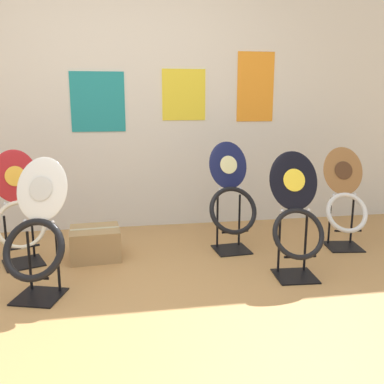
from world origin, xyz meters
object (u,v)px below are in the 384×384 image
toilet_seat_display_crimson_swirl (19,213)px  toilet_seat_display_jazz_black (296,215)px  toilet_seat_display_woodgrain (345,201)px  storage_box (95,243)px  toilet_seat_display_navy_moon (231,199)px  toilet_seat_display_white_plain (37,233)px

toilet_seat_display_crimson_swirl → toilet_seat_display_jazz_black: (1.97, -0.56, 0.04)m
toilet_seat_display_woodgrain → storage_box: toilet_seat_display_woodgrain is taller
toilet_seat_display_crimson_swirl → storage_box: (0.55, 0.03, -0.28)m
toilet_seat_display_crimson_swirl → toilet_seat_display_navy_moon: bearing=1.3°
toilet_seat_display_navy_moon → toilet_seat_display_white_plain: (-1.42, -0.63, -0.02)m
storage_box → toilet_seat_display_navy_moon: bearing=0.5°
toilet_seat_display_jazz_black → storage_box: size_ratio=2.17×
toilet_seat_display_jazz_black → toilet_seat_display_white_plain: size_ratio=1.00×
toilet_seat_display_crimson_swirl → toilet_seat_display_white_plain: bearing=-68.7°
toilet_seat_display_woodgrain → toilet_seat_display_jazz_black: toilet_seat_display_jazz_black is taller
toilet_seat_display_navy_moon → toilet_seat_display_white_plain: toilet_seat_display_navy_moon is taller
toilet_seat_display_white_plain → toilet_seat_display_crimson_swirl: bearing=111.3°
toilet_seat_display_crimson_swirl → toilet_seat_display_woodgrain: (2.62, -0.05, -0.01)m
toilet_seat_display_navy_moon → toilet_seat_display_crimson_swirl: 1.66m
toilet_seat_display_crimson_swirl → toilet_seat_display_white_plain: (0.23, -0.59, 0.01)m
toilet_seat_display_jazz_black → storage_box: bearing=157.7°
toilet_seat_display_crimson_swirl → toilet_seat_display_woodgrain: toilet_seat_display_crimson_swirl is taller
toilet_seat_display_navy_moon → storage_box: bearing=-179.5°
toilet_seat_display_navy_moon → toilet_seat_display_jazz_black: size_ratio=1.02×
toilet_seat_display_navy_moon → toilet_seat_display_woodgrain: toilet_seat_display_navy_moon is taller
toilet_seat_display_navy_moon → toilet_seat_display_crimson_swirl: bearing=-178.7°
toilet_seat_display_woodgrain → toilet_seat_display_white_plain: toilet_seat_display_white_plain is taller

